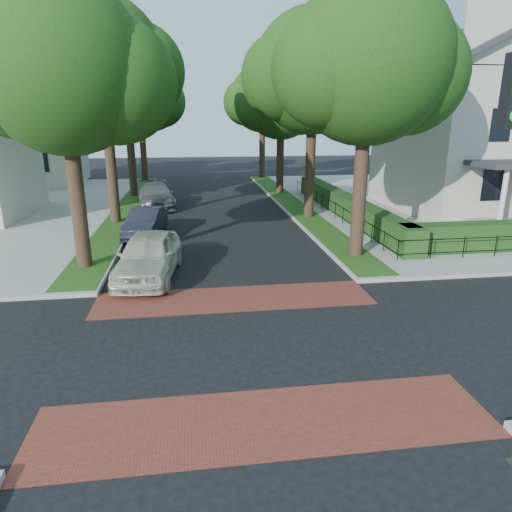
{
  "coord_description": "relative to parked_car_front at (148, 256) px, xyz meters",
  "views": [
    {
      "loc": [
        -1.25,
        -10.68,
        5.71
      ],
      "look_at": [
        0.64,
        2.69,
        1.6
      ],
      "focal_mm": 32.0,
      "sensor_mm": 36.0,
      "label": 1
    }
  ],
  "objects": [
    {
      "name": "parked_car_front",
      "position": [
        0.0,
        0.0,
        0.0
      ],
      "size": [
        2.54,
        5.14,
        1.69
      ],
      "primitive_type": "imported",
      "rotation": [
        0.0,
        0.0,
        -0.11
      ],
      "color": "beige",
      "rests_on": "ground"
    },
    {
      "name": "fence_main_road",
      "position": [
        9.83,
        9.25,
        -0.24
      ],
      "size": [
        0.06,
        18.0,
        0.9
      ],
      "primitive_type": null,
      "color": "black",
      "rests_on": "sidewalk_ne"
    },
    {
      "name": "tree_right_back",
      "position": [
        8.53,
        27.48,
        6.42
      ],
      "size": [
        7.5,
        6.45,
        10.2
      ],
      "color": "black",
      "rests_on": "sidewalk_ne"
    },
    {
      "name": "tree_left_back",
      "position": [
        -2.47,
        27.48,
        6.57
      ],
      "size": [
        7.75,
        6.66,
        10.44
      ],
      "color": "black",
      "rests_on": "sidewalk_nw"
    },
    {
      "name": "tree_left_near",
      "position": [
        -2.47,
        1.48,
        6.42
      ],
      "size": [
        7.5,
        6.45,
        10.2
      ],
      "color": "black",
      "rests_on": "sidewalk_nw"
    },
    {
      "name": "tree_left_mid",
      "position": [
        -2.47,
        9.49,
        7.5
      ],
      "size": [
        8.0,
        6.88,
        11.48
      ],
      "color": "black",
      "rests_on": "sidewalk_nw"
    },
    {
      "name": "parked_car_rear",
      "position": [
        -0.67,
        14.1,
        -0.07
      ],
      "size": [
        2.9,
        5.59,
        1.55
      ],
      "primitive_type": "imported",
      "rotation": [
        0.0,
        0.0,
        0.14
      ],
      "color": "slate",
      "rests_on": "ground"
    },
    {
      "name": "hedge_main_road",
      "position": [
        10.63,
        9.25,
        -0.09
      ],
      "size": [
        1.0,
        18.0,
        1.2
      ],
      "primitive_type": "cube",
      "color": "#193D15",
      "rests_on": "sidewalk_ne"
    },
    {
      "name": "sidewalk_ne",
      "position": [
        22.43,
        13.25,
        -0.77
      ],
      "size": [
        30.0,
        30.0,
        0.15
      ],
      "primitive_type": "cube",
      "color": "gray",
      "rests_on": "ground"
    },
    {
      "name": "tree_right_mid",
      "position": [
        8.54,
        9.5,
        7.14
      ],
      "size": [
        8.25,
        7.09,
        11.22
      ],
      "color": "black",
      "rests_on": "sidewalk_ne"
    },
    {
      "name": "house_left_far",
      "position": [
        -12.57,
        26.24,
        4.2
      ],
      "size": [
        10.0,
        9.0,
        10.14
      ],
      "color": "#BAB5A7",
      "rests_on": "sidewalk_nw"
    },
    {
      "name": "crosswalk_near",
      "position": [
        2.93,
        -8.95,
        -0.84
      ],
      "size": [
        9.0,
        2.2,
        0.01
      ],
      "primitive_type": "cube",
      "color": "maroon",
      "rests_on": "ground"
    },
    {
      "name": "tree_left_far",
      "position": [
        -2.48,
        18.46,
        6.28
      ],
      "size": [
        7.0,
        6.02,
        9.86
      ],
      "color": "black",
      "rests_on": "sidewalk_nw"
    },
    {
      "name": "grass_strip_ne",
      "position": [
        8.33,
        13.35,
        -0.68
      ],
      "size": [
        1.6,
        29.8,
        0.02
      ],
      "primitive_type": "cube",
      "color": "#204F16",
      "rests_on": "sidewalk_ne"
    },
    {
      "name": "tree_right_near",
      "position": [
        8.53,
        1.48,
        6.78
      ],
      "size": [
        7.75,
        6.67,
        10.66
      ],
      "color": "black",
      "rests_on": "sidewalk_ne"
    },
    {
      "name": "ground",
      "position": [
        2.93,
        -5.75,
        -0.84
      ],
      "size": [
        120.0,
        120.0,
        0.0
      ],
      "primitive_type": "plane",
      "color": "black",
      "rests_on": "ground"
    },
    {
      "name": "crosswalk_far",
      "position": [
        2.93,
        -2.55,
        -0.84
      ],
      "size": [
        9.0,
        2.2,
        0.01
      ],
      "primitive_type": "cube",
      "color": "maroon",
      "rests_on": "ground"
    },
    {
      "name": "tree_right_far",
      "position": [
        8.53,
        18.47,
        6.06
      ],
      "size": [
        7.25,
        6.23,
        9.74
      ],
      "color": "black",
      "rests_on": "sidewalk_ne"
    },
    {
      "name": "parked_car_middle",
      "position": [
        -0.67,
        6.31,
        -0.15
      ],
      "size": [
        2.04,
        4.38,
        1.39
      ],
      "primitive_type": "imported",
      "rotation": [
        0.0,
        0.0,
        -0.14
      ],
      "color": "black",
      "rests_on": "ground"
    },
    {
      "name": "grass_strip_nw",
      "position": [
        -2.47,
        13.35,
        -0.68
      ],
      "size": [
        1.6,
        29.8,
        0.02
      ],
      "primitive_type": "cube",
      "color": "#204F16",
      "rests_on": "sidewalk_nw"
    },
    {
      "name": "house_victorian",
      "position": [
        20.43,
        10.16,
        5.18
      ],
      "size": [
        13.0,
        13.05,
        12.48
      ],
      "color": "#BAB5A7",
      "rests_on": "sidewalk_ne"
    }
  ]
}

